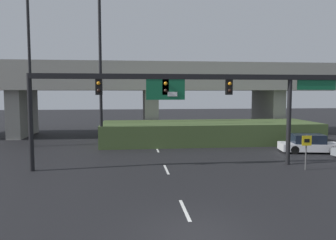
# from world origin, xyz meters

# --- Properties ---
(ground_plane) EXTENTS (160.00, 160.00, 0.00)m
(ground_plane) POSITION_xyz_m (0.00, 0.00, 0.00)
(ground_plane) COLOR black
(lane_markings) EXTENTS (0.14, 36.84, 0.01)m
(lane_markings) POSITION_xyz_m (0.00, 12.47, 0.00)
(lane_markings) COLOR silver
(lane_markings) RESTS_ON ground
(signal_gantry) EXTENTS (19.34, 0.44, 5.79)m
(signal_gantry) POSITION_xyz_m (1.19, 9.57, 4.81)
(signal_gantry) COLOR black
(signal_gantry) RESTS_ON ground
(speed_limit_sign) EXTENTS (0.60, 0.11, 2.14)m
(speed_limit_sign) POSITION_xyz_m (8.34, 7.98, 1.40)
(speed_limit_sign) COLOR #4C4C4C
(speed_limit_sign) RESTS_ON ground
(highway_light_pole_near) EXTENTS (0.70, 0.36, 12.92)m
(highway_light_pole_near) POSITION_xyz_m (-4.52, 16.54, 6.83)
(highway_light_pole_near) COLOR black
(highway_light_pole_near) RESTS_ON ground
(highway_light_pole_far) EXTENTS (0.70, 0.36, 15.78)m
(highway_light_pole_far) POSITION_xyz_m (-10.64, 18.81, 8.27)
(highway_light_pole_far) COLOR black
(highway_light_pole_far) RESTS_ON ground
(overpass_bridge) EXTENTS (48.12, 7.97, 7.76)m
(overpass_bridge) POSITION_xyz_m (0.00, 25.98, 5.41)
(overpass_bridge) COLOR gray
(overpass_bridge) RESTS_ON ground
(grass_embankment) EXTENTS (19.81, 6.19, 1.90)m
(grass_embankment) POSITION_xyz_m (5.12, 19.39, 0.95)
(grass_embankment) COLOR #42562D
(grass_embankment) RESTS_ON ground
(parked_sedan_near_right) EXTENTS (4.75, 2.54, 1.42)m
(parked_sedan_near_right) POSITION_xyz_m (11.66, 13.45, 0.66)
(parked_sedan_near_right) COLOR silver
(parked_sedan_near_right) RESTS_ON ground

